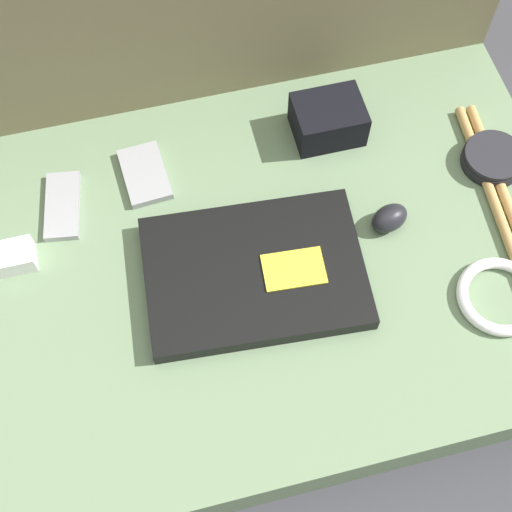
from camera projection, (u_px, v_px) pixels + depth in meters
ground_plane at (256, 290)px, 1.17m from camera, size 8.00×8.00×0.00m
couch_seat at (256, 277)px, 1.12m from camera, size 1.00×0.65×0.11m
laptop at (255, 273)px, 1.05m from camera, size 0.34×0.25×0.03m
computer_mouse at (389, 218)px, 1.09m from camera, size 0.07×0.06×0.04m
speaker_puck at (493, 159)px, 1.15m from camera, size 0.10×0.10×0.03m
phone_silver at (63, 206)px, 1.11m from camera, size 0.07×0.13×0.01m
phone_black at (145, 174)px, 1.14m from camera, size 0.07×0.11×0.01m
camera_pouch at (328, 120)px, 1.16m from camera, size 0.11×0.09×0.06m
charger_brick at (15, 257)px, 1.06m from camera, size 0.06×0.05×0.03m
cable_coil at (499, 296)px, 1.04m from camera, size 0.13×0.13×0.02m
drumstick_pair at (503, 209)px, 1.11m from camera, size 0.06×0.40×0.02m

